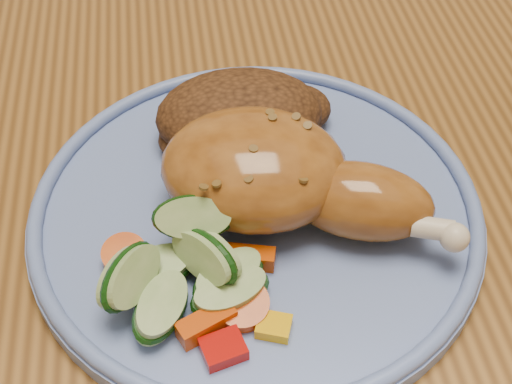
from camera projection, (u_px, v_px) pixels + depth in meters
The scene contains 6 objects.
dining_table at pixel (321, 168), 0.62m from camera, with size 0.90×1.40×0.75m.
plate at pixel (256, 214), 0.47m from camera, with size 0.29×0.29×0.01m, color #5C73B2.
plate_rim at pixel (256, 203), 0.46m from camera, with size 0.29×0.29×0.01m, color #5C73B2.
chicken_leg at pixel (280, 176), 0.44m from camera, with size 0.19×0.13×0.06m.
rice_pilaf at pixel (243, 116), 0.50m from camera, with size 0.13×0.08×0.05m.
vegetable_pile at pixel (190, 274), 0.41m from camera, with size 0.12×0.11×0.05m.
Camera 1 is at (-0.12, -0.43, 1.11)m, focal length 50.00 mm.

